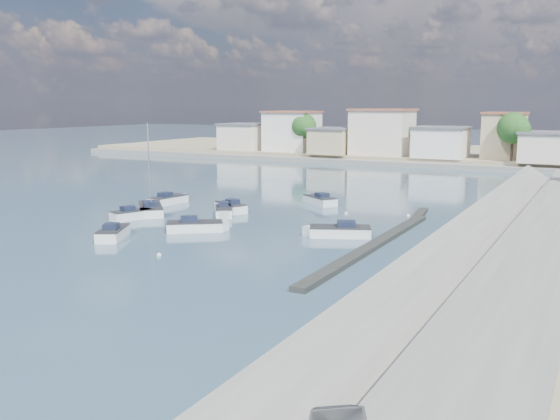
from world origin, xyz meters
The scene contains 17 objects.
ground centered at (0.00, 40.00, 0.00)m, with size 400.00×400.00×0.00m, color #345468.
seawall_walkway centered at (18.50, 13.00, 0.90)m, with size 5.00×90.00×1.80m, color slate.
breakwater centered at (6.90, 12.69, 0.17)m, with size 2.00×31.02×0.35m.
far_shore_land centered at (0.00, 92.00, 0.70)m, with size 160.00×40.00×1.40m, color gray.
far_shore_quay centered at (0.00, 71.00, 0.40)m, with size 160.00×2.50×0.80m, color slate.
far_town centered at (10.71, 76.92, 4.93)m, with size 113.01×12.80×8.35m.
shore_trees centered at (8.34, 68.11, 6.22)m, with size 74.56×38.32×7.92m.
motorboat_a centered at (-12.54, 3.54, 0.38)m, with size 3.49×4.71×1.48m.
motorboat_b centered at (-16.68, 10.72, 0.38)m, with size 2.84×4.29×1.48m.
motorboat_c centered at (-11.11, 18.56, 0.38)m, with size 4.52×3.67×1.48m.
motorboat_d centered at (3.04, 12.27, 0.38)m, with size 5.44×3.80×1.48m.
motorboat_e centered at (-19.38, 19.64, 0.38)m, with size 2.31×5.07×1.48m.
motorboat_f centered at (-5.11, 26.87, 0.38)m, with size 4.67×4.11×1.48m.
motorboat_g centered at (-10.10, 15.87, 0.38)m, with size 3.44×4.10×1.48m.
motorboat_h centered at (-8.10, 8.82, 0.38)m, with size 4.84×4.19×1.48m.
sailboat centered at (-17.50, 14.08, 0.41)m, with size 5.84×6.12×9.00m.
mooring_buoys centered at (5.39, 14.58, 0.05)m, with size 18.84×27.04×0.36m.
Camera 1 is at (21.93, -33.39, 10.52)m, focal length 40.00 mm.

